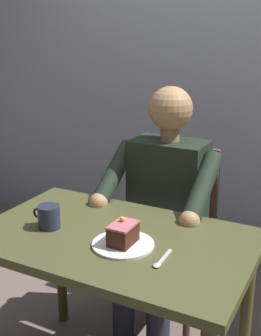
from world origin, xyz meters
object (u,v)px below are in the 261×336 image
chair (174,225)px  dessert_spoon (161,261)px  coffee_cup (49,216)px  dining_table (114,257)px  seated_person (162,211)px  cake_slice (123,233)px

chair → dessert_spoon: bearing=108.2°
coffee_cup → dessert_spoon: 0.51m
dining_table → coffee_cup: coffee_cup is taller
seated_person → chair: bearing=-90.0°
chair → dessert_spoon: chair is taller
dining_table → coffee_cup: size_ratio=8.65×
dining_table → chair: bearing=-90.0°
seated_person → dessert_spoon: bearing=113.2°
seated_person → coffee_cup: 0.60m
cake_slice → coffee_cup: bearing=0.3°
seated_person → coffee_cup: bearing=63.1°
coffee_cup → dessert_spoon: (-0.51, 0.05, -0.05)m
cake_slice → dessert_spoon: cake_slice is taller
seated_person → cake_slice: size_ratio=10.71×
chair → cake_slice: chair is taller
cake_slice → chair: bearing=-84.1°
seated_person → dining_table: bearing=90.0°
coffee_cup → chair: bearing=-110.9°
cake_slice → coffee_cup: size_ratio=0.94×
seated_person → cake_slice: (-0.07, 0.52, 0.12)m
chair → coffee_cup: chair is taller
seated_person → cake_slice: seated_person is taller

